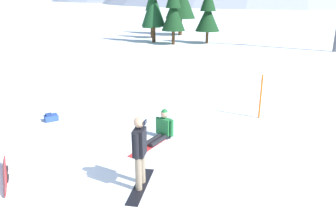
{
  "coord_description": "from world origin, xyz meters",
  "views": [
    {
      "loc": [
        5.24,
        -5.25,
        4.21
      ],
      "look_at": [
        1.85,
        3.31,
        1.0
      ],
      "focal_mm": 36.32,
      "sensor_mm": 36.0,
      "label": 1
    }
  ],
  "objects_px": {
    "snowboarder_midground": "(161,130)",
    "snowboarder_foreground": "(140,151)",
    "backpack_blue": "(51,117)",
    "pine_tree_slender": "(173,10)",
    "loose_snowboard_near_right": "(5,175)",
    "pine_tree_young": "(208,12)",
    "trail_marker_pole": "(261,97)",
    "pine_tree_twin": "(151,12)",
    "pine_tree_leaning": "(153,1)"
  },
  "relations": [
    {
      "from": "loose_snowboard_near_right",
      "to": "pine_tree_young",
      "type": "xyz_separation_m",
      "value": [
        -1.87,
        24.72,
        2.52
      ]
    },
    {
      "from": "pine_tree_slender",
      "to": "backpack_blue",
      "type": "bearing_deg",
      "value": -81.92
    },
    {
      "from": "backpack_blue",
      "to": "trail_marker_pole",
      "type": "relative_size",
      "value": 0.35
    },
    {
      "from": "snowboarder_midground",
      "to": "pine_tree_twin",
      "type": "relative_size",
      "value": 0.4
    },
    {
      "from": "loose_snowboard_near_right",
      "to": "pine_tree_young",
      "type": "height_order",
      "value": "pine_tree_young"
    },
    {
      "from": "pine_tree_young",
      "to": "pine_tree_twin",
      "type": "height_order",
      "value": "pine_tree_young"
    },
    {
      "from": "pine_tree_twin",
      "to": "pine_tree_young",
      "type": "bearing_deg",
      "value": -17.13
    },
    {
      "from": "backpack_blue",
      "to": "pine_tree_slender",
      "type": "distance_m",
      "value": 19.73
    },
    {
      "from": "pine_tree_leaning",
      "to": "pine_tree_young",
      "type": "height_order",
      "value": "pine_tree_leaning"
    },
    {
      "from": "loose_snowboard_near_right",
      "to": "backpack_blue",
      "type": "bearing_deg",
      "value": 114.79
    },
    {
      "from": "loose_snowboard_near_right",
      "to": "pine_tree_slender",
      "type": "xyz_separation_m",
      "value": [
        -4.44,
        23.0,
        2.79
      ]
    },
    {
      "from": "trail_marker_pole",
      "to": "pine_tree_slender",
      "type": "height_order",
      "value": "pine_tree_slender"
    },
    {
      "from": "snowboarder_midground",
      "to": "pine_tree_leaning",
      "type": "xyz_separation_m",
      "value": [
        -9.1,
        20.0,
        3.26
      ]
    },
    {
      "from": "snowboarder_midground",
      "to": "loose_snowboard_near_right",
      "type": "distance_m",
      "value": 4.41
    },
    {
      "from": "backpack_blue",
      "to": "pine_tree_twin",
      "type": "distance_m",
      "value": 24.0
    },
    {
      "from": "snowboarder_midground",
      "to": "trail_marker_pole",
      "type": "height_order",
      "value": "trail_marker_pole"
    },
    {
      "from": "loose_snowboard_near_right",
      "to": "trail_marker_pole",
      "type": "relative_size",
      "value": 0.88
    },
    {
      "from": "backpack_blue",
      "to": "pine_tree_leaning",
      "type": "xyz_separation_m",
      "value": [
        -4.88,
        19.94,
        3.45
      ]
    },
    {
      "from": "pine_tree_young",
      "to": "snowboarder_foreground",
      "type": "bearing_deg",
      "value": -78.15
    },
    {
      "from": "backpack_blue",
      "to": "pine_tree_twin",
      "type": "height_order",
      "value": "pine_tree_twin"
    },
    {
      "from": "backpack_blue",
      "to": "trail_marker_pole",
      "type": "height_order",
      "value": "trail_marker_pole"
    },
    {
      "from": "pine_tree_slender",
      "to": "snowboarder_midground",
      "type": "bearing_deg",
      "value": -70.25
    },
    {
      "from": "snowboarder_foreground",
      "to": "pine_tree_slender",
      "type": "relative_size",
      "value": 0.32
    },
    {
      "from": "snowboarder_foreground",
      "to": "trail_marker_pole",
      "type": "xyz_separation_m",
      "value": [
        1.93,
        5.71,
        -0.11
      ]
    },
    {
      "from": "pine_tree_leaning",
      "to": "pine_tree_twin",
      "type": "xyz_separation_m",
      "value": [
        -1.57,
        3.05,
        -1.04
      ]
    },
    {
      "from": "loose_snowboard_near_right",
      "to": "backpack_blue",
      "type": "distance_m",
      "value": 4.04
    },
    {
      "from": "pine_tree_twin",
      "to": "pine_tree_slender",
      "type": "bearing_deg",
      "value": -44.64
    },
    {
      "from": "pine_tree_young",
      "to": "pine_tree_slender",
      "type": "bearing_deg",
      "value": -146.11
    },
    {
      "from": "backpack_blue",
      "to": "pine_tree_slender",
      "type": "bearing_deg",
      "value": 98.08
    },
    {
      "from": "trail_marker_pole",
      "to": "loose_snowboard_near_right",
      "type": "bearing_deg",
      "value": -127.24
    },
    {
      "from": "loose_snowboard_near_right",
      "to": "trail_marker_pole",
      "type": "xyz_separation_m",
      "value": [
        5.05,
        6.64,
        0.64
      ]
    },
    {
      "from": "snowboarder_midground",
      "to": "snowboarder_foreground",
      "type": "bearing_deg",
      "value": -77.37
    },
    {
      "from": "snowboarder_midground",
      "to": "trail_marker_pole",
      "type": "bearing_deg",
      "value": 50.21
    },
    {
      "from": "snowboarder_foreground",
      "to": "pine_tree_twin",
      "type": "xyz_separation_m",
      "value": [
        -11.26,
        25.72,
        1.64
      ]
    },
    {
      "from": "pine_tree_slender",
      "to": "pine_tree_twin",
      "type": "distance_m",
      "value": 5.22
    },
    {
      "from": "backpack_blue",
      "to": "trail_marker_pole",
      "type": "bearing_deg",
      "value": 23.82
    },
    {
      "from": "snowboarder_foreground",
      "to": "trail_marker_pole",
      "type": "bearing_deg",
      "value": 71.33
    },
    {
      "from": "snowboarder_midground",
      "to": "pine_tree_young",
      "type": "bearing_deg",
      "value": 101.75
    },
    {
      "from": "snowboarder_midground",
      "to": "pine_tree_leaning",
      "type": "height_order",
      "value": "pine_tree_leaning"
    },
    {
      "from": "loose_snowboard_near_right",
      "to": "pine_tree_leaning",
      "type": "relative_size",
      "value": 0.21
    },
    {
      "from": "snowboarder_midground",
      "to": "pine_tree_young",
      "type": "relative_size",
      "value": 0.38
    },
    {
      "from": "trail_marker_pole",
      "to": "pine_tree_young",
      "type": "xyz_separation_m",
      "value": [
        -6.92,
        18.08,
        1.88
      ]
    },
    {
      "from": "snowboarder_midground",
      "to": "backpack_blue",
      "type": "height_order",
      "value": "snowboarder_midground"
    },
    {
      "from": "snowboarder_midground",
      "to": "trail_marker_pole",
      "type": "distance_m",
      "value": 3.98
    },
    {
      "from": "snowboarder_midground",
      "to": "loose_snowboard_near_right",
      "type": "height_order",
      "value": "snowboarder_midground"
    },
    {
      "from": "snowboarder_midground",
      "to": "pine_tree_leaning",
      "type": "bearing_deg",
      "value": 114.46
    },
    {
      "from": "snowboarder_foreground",
      "to": "backpack_blue",
      "type": "xyz_separation_m",
      "value": [
        -4.81,
        2.73,
        -0.78
      ]
    },
    {
      "from": "snowboarder_midground",
      "to": "pine_tree_twin",
      "type": "xyz_separation_m",
      "value": [
        -10.66,
        23.05,
        2.22
      ]
    },
    {
      "from": "backpack_blue",
      "to": "pine_tree_young",
      "type": "height_order",
      "value": "pine_tree_young"
    },
    {
      "from": "loose_snowboard_near_right",
      "to": "trail_marker_pole",
      "type": "bearing_deg",
      "value": 52.76
    }
  ]
}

